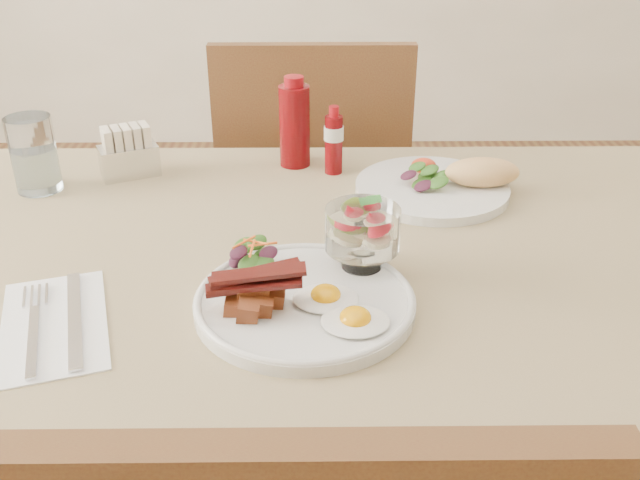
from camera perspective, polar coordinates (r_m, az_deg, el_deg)
table at (r=1.07m, az=-0.52°, el=-5.58°), size 1.33×0.88×0.75m
chair_far at (r=1.71m, az=-0.56°, el=2.96°), size 0.42×0.42×0.93m
main_plate at (r=0.90m, az=-1.23°, el=-5.05°), size 0.28×0.28×0.02m
fried_eggs at (r=0.87m, az=1.62°, el=-5.44°), size 0.14×0.15×0.02m
bacon_potato_pile at (r=0.87m, az=-5.29°, el=-4.14°), size 0.12×0.07×0.05m
side_salad at (r=0.96m, az=-5.33°, el=-1.35°), size 0.08×0.07×0.04m
fruit_cup at (r=0.94m, az=3.42°, el=0.86°), size 0.10×0.10×0.10m
second_plate at (r=1.23m, az=9.88°, el=4.49°), size 0.28×0.26×0.07m
ketchup_bottle at (r=1.31m, az=-2.04°, el=9.23°), size 0.06×0.06×0.17m
hot_sauce_bottle at (r=1.28m, az=1.10°, el=7.92°), size 0.04×0.04×0.12m
sugar_caddy at (r=1.32m, az=-15.08°, el=6.64°), size 0.11×0.09×0.09m
water_glass at (r=1.30m, az=-21.86°, el=6.07°), size 0.08×0.08×0.13m
napkin_cutlery at (r=0.93m, az=-20.41°, el=-6.27°), size 0.18×0.25×0.01m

